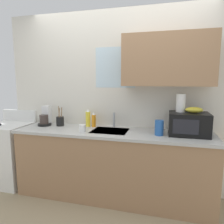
% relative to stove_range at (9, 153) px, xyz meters
% --- Properties ---
extents(kitchen_wall_assembly, '(3.31, 0.42, 2.50)m').
position_rel_stove_range_xyz_m(kitchen_wall_assembly, '(1.75, 0.30, 0.91)').
color(kitchen_wall_assembly, silver).
rests_on(kitchen_wall_assembly, ground).
extents(counter_unit, '(2.54, 0.63, 0.90)m').
position_rel_stove_range_xyz_m(counter_unit, '(1.61, -0.00, -0.00)').
color(counter_unit, '#9E7551').
rests_on(counter_unit, ground).
extents(sink_faucet, '(0.03, 0.03, 0.20)m').
position_rel_stove_range_xyz_m(sink_faucet, '(1.58, 0.24, 0.54)').
color(sink_faucet, '#B2B5BA').
rests_on(sink_faucet, counter_unit).
extents(stove_range, '(0.60, 0.60, 1.08)m').
position_rel_stove_range_xyz_m(stove_range, '(0.00, 0.00, 0.00)').
color(stove_range, white).
rests_on(stove_range, ground).
extents(microwave, '(0.46, 0.35, 0.27)m').
position_rel_stove_range_xyz_m(microwave, '(2.55, 0.04, 0.58)').
color(microwave, black).
rests_on(microwave, counter_unit).
extents(banana_bunch, '(0.20, 0.11, 0.07)m').
position_rel_stove_range_xyz_m(banana_bunch, '(2.60, 0.05, 0.75)').
color(banana_bunch, gold).
rests_on(banana_bunch, microwave).
extents(paper_towel_roll, '(0.11, 0.11, 0.22)m').
position_rel_stove_range_xyz_m(paper_towel_roll, '(2.45, 0.10, 0.82)').
color(paper_towel_roll, white).
rests_on(paper_towel_roll, microwave).
extents(coffee_maker, '(0.19, 0.21, 0.28)m').
position_rel_stove_range_xyz_m(coffee_maker, '(0.58, 0.10, 0.55)').
color(coffee_maker, black).
rests_on(coffee_maker, counter_unit).
extents(dish_soap_bottle_orange, '(0.06, 0.06, 0.21)m').
position_rel_stove_range_xyz_m(dish_soap_bottle_orange, '(1.30, 0.18, 0.54)').
color(dish_soap_bottle_orange, orange).
rests_on(dish_soap_bottle_orange, counter_unit).
extents(dish_soap_bottle_yellow, '(0.07, 0.07, 0.25)m').
position_rel_stove_range_xyz_m(dish_soap_bottle_yellow, '(1.21, 0.18, 0.56)').
color(dish_soap_bottle_yellow, yellow).
rests_on(dish_soap_bottle_yellow, counter_unit).
extents(cereal_canister, '(0.10, 0.10, 0.18)m').
position_rel_stove_range_xyz_m(cereal_canister, '(2.21, -0.05, 0.53)').
color(cereal_canister, '#2659A5').
rests_on(cereal_canister, counter_unit).
extents(mug_white, '(0.08, 0.08, 0.09)m').
position_rel_stove_range_xyz_m(mug_white, '(1.26, -0.14, 0.49)').
color(mug_white, white).
rests_on(mug_white, counter_unit).
extents(utensil_crock, '(0.11, 0.11, 0.29)m').
position_rel_stove_range_xyz_m(utensil_crock, '(0.81, 0.12, 0.51)').
color(utensil_crock, black).
rests_on(utensil_crock, counter_unit).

